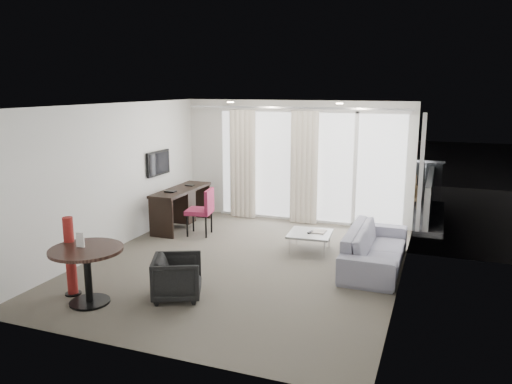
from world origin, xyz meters
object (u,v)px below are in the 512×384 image
(desk, at_px, (182,208))
(desk_chair, at_px, (199,212))
(red_lamp, at_px, (70,256))
(coffee_table, at_px, (310,242))
(sofa, at_px, (375,248))
(rattan_chair_a, at_px, (337,187))
(tub_armchair, at_px, (177,277))
(round_table, at_px, (88,276))
(rattan_chair_b, at_px, (408,192))

(desk, distance_m, desk_chair, 0.71)
(desk, bearing_deg, red_lamp, -86.14)
(coffee_table, distance_m, sofa, 1.26)
(red_lamp, xyz_separation_m, sofa, (3.85, 2.65, -0.25))
(coffee_table, height_order, sofa, sofa)
(desk, xyz_separation_m, rattan_chair_a, (2.61, 3.18, 0.03))
(red_lamp, xyz_separation_m, tub_armchair, (1.45, 0.42, -0.26))
(red_lamp, bearing_deg, coffee_table, 48.88)
(desk, distance_m, sofa, 4.20)
(desk, relative_size, sofa, 0.79)
(round_table, relative_size, rattan_chair_b, 1.30)
(round_table, distance_m, coffee_table, 3.91)
(desk, relative_size, coffee_table, 2.34)
(round_table, xyz_separation_m, rattan_chair_b, (3.62, 7.30, -0.02))
(sofa, bearing_deg, desk, 76.82)
(red_lamp, distance_m, sofa, 4.68)
(tub_armchair, distance_m, sofa, 3.27)
(round_table, xyz_separation_m, coffee_table, (2.24, 3.20, -0.22))
(round_table, height_order, tub_armchair, round_table)
(red_lamp, relative_size, rattan_chair_b, 1.51)
(coffee_table, xyz_separation_m, sofa, (1.19, -0.39, 0.15))
(desk, relative_size, rattan_chair_a, 2.00)
(desk_chair, bearing_deg, sofa, -19.01)
(desk_chair, bearing_deg, rattan_chair_b, 37.28)
(red_lamp, bearing_deg, round_table, -20.74)
(round_table, distance_m, tub_armchair, 1.19)
(red_lamp, relative_size, tub_armchair, 1.71)
(tub_armchair, distance_m, coffee_table, 2.89)
(sofa, bearing_deg, red_lamp, 124.57)
(coffee_table, bearing_deg, round_table, -125.07)
(desk, distance_m, tub_armchair, 3.61)
(round_table, bearing_deg, rattan_chair_b, 63.62)
(desk, relative_size, tub_armchair, 2.62)
(red_lamp, xyz_separation_m, rattan_chair_b, (4.03, 7.14, -0.19))
(sofa, xyz_separation_m, rattan_chair_a, (-1.48, 4.14, 0.12))
(coffee_table, distance_m, rattan_chair_a, 3.77)
(rattan_chair_a, bearing_deg, red_lamp, -85.60)
(desk_chair, bearing_deg, desk, 138.76)
(sofa, height_order, rattan_chair_a, rattan_chair_a)
(red_lamp, bearing_deg, sofa, 34.57)
(round_table, xyz_separation_m, tub_armchair, (1.04, 0.58, -0.09))
(sofa, xyz_separation_m, rattan_chair_b, (0.19, 4.49, 0.06))
(desk_chair, relative_size, coffee_table, 1.26)
(desk_chair, xyz_separation_m, rattan_chair_a, (2.01, 3.55, -0.03))
(round_table, relative_size, red_lamp, 0.86)
(tub_armchair, bearing_deg, rattan_chair_b, -45.23)
(red_lamp, bearing_deg, desk_chair, 83.71)
(round_table, height_order, red_lamp, red_lamp)
(red_lamp, relative_size, sofa, 0.52)
(coffee_table, bearing_deg, rattan_chair_a, 94.44)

